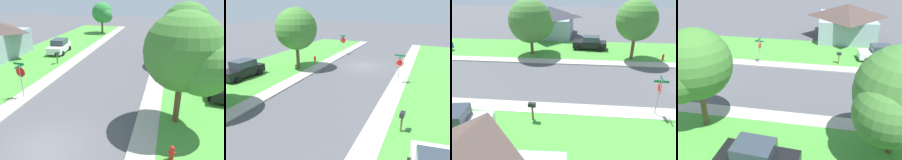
% 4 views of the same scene
% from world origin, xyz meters
% --- Properties ---
extents(ground_plane, '(120.00, 120.00, 0.00)m').
position_xyz_m(ground_plane, '(0.00, 0.00, 0.00)').
color(ground_plane, '#4C4C51').
extents(sidewalk_east, '(1.40, 56.00, 0.10)m').
position_xyz_m(sidewalk_east, '(4.70, 12.00, 0.05)').
color(sidewalk_east, '#ADA89E').
rests_on(sidewalk_east, ground).
extents(sidewalk_west, '(1.40, 56.00, 0.10)m').
position_xyz_m(sidewalk_west, '(-4.70, 12.00, 0.05)').
color(sidewalk_west, '#ADA89E').
rests_on(sidewalk_west, ground).
extents(stop_sign_near_corner, '(0.92, 0.92, 2.77)m').
position_xyz_m(stop_sign_near_corner, '(4.50, -4.55, 1.89)').
color(stop_sign_near_corner, '#9E9EA3').
rests_on(stop_sign_near_corner, ground).
extents(stop_sign_far_corner, '(0.92, 0.92, 2.77)m').
position_xyz_m(stop_sign_far_corner, '(-4.67, 4.81, 1.89)').
color(stop_sign_far_corner, '#9E9EA3').
rests_on(stop_sign_far_corner, ground).
extents(car_black_kerbside_mid, '(2.27, 4.41, 1.76)m').
position_xyz_m(car_black_kerbside_mid, '(9.75, 8.92, 0.87)').
color(car_black_kerbside_mid, black).
rests_on(car_black_kerbside_mid, ground).
extents(tree_across_right, '(4.75, 4.42, 6.66)m').
position_xyz_m(tree_across_right, '(6.59, 4.05, 4.30)').
color(tree_across_right, brown).
rests_on(tree_across_right, ground).
extents(fire_hydrant, '(0.38, 0.22, 0.83)m').
position_xyz_m(fire_hydrant, '(6.15, 0.74, 0.44)').
color(fire_hydrant, red).
rests_on(fire_hydrant, ground).
extents(mailbox, '(0.28, 0.50, 1.31)m').
position_xyz_m(mailbox, '(-6.09, 12.89, 1.01)').
color(mailbox, brown).
rests_on(mailbox, ground).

